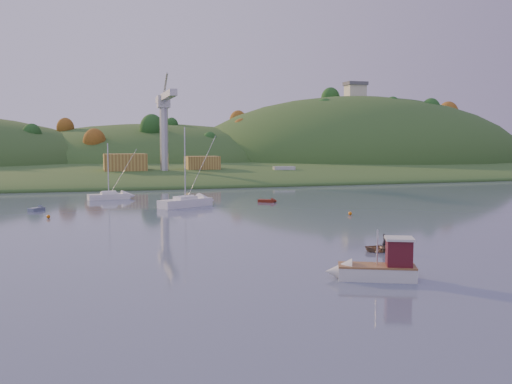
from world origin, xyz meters
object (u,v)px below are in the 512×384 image
object	(u,v)px
sailboat_near	(109,196)
grey_dinghy	(39,209)
sailboat_far	(185,202)
canoe	(384,248)
fishing_boat	(371,267)
red_tender	(270,201)

from	to	relation	value
sailboat_near	grey_dinghy	distance (m)	17.56
sailboat_far	canoe	size ratio (longest dim) A/B	3.70
fishing_boat	grey_dinghy	distance (m)	59.82
fishing_boat	grey_dinghy	size ratio (longest dim) A/B	2.23
canoe	grey_dinghy	xyz separation A→B (m)	(-33.25, 44.01, -0.12)
sailboat_far	grey_dinghy	bearing A→B (deg)	146.16
sailboat_near	sailboat_far	xyz separation A→B (m)	(11.14, -15.62, 0.13)
canoe	grey_dinghy	distance (m)	55.16
red_tender	fishing_boat	bearing A→B (deg)	-66.83
canoe	red_tender	xyz separation A→B (m)	(3.54, 44.93, -0.11)
fishing_boat	canoe	bearing A→B (deg)	-100.29
fishing_boat	red_tender	bearing A→B (deg)	-76.49
canoe	fishing_boat	bearing A→B (deg)	158.65
grey_dinghy	canoe	bearing A→B (deg)	-106.31
fishing_boat	sailboat_far	xyz separation A→B (m)	(-5.02, 51.77, -0.13)
canoe	grey_dinghy	bearing A→B (deg)	49.91
sailboat_far	sailboat_near	bearing A→B (deg)	96.09
sailboat_far	grey_dinghy	world-z (taller)	sailboat_far
fishing_boat	red_tender	xyz separation A→B (m)	(9.97, 54.38, -0.69)
sailboat_near	grey_dinghy	world-z (taller)	sailboat_near
sailboat_near	canoe	xyz separation A→B (m)	(22.58, -57.94, -0.32)
sailboat_near	red_tender	bearing A→B (deg)	-37.18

